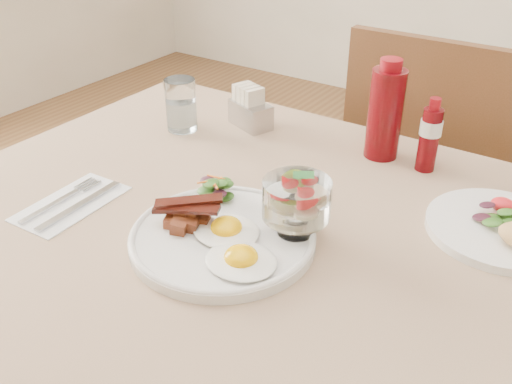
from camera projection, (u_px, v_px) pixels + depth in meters
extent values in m
cylinder|color=brown|center=(185.00, 226.00, 1.60)|extent=(0.06, 0.06, 0.71)
cube|color=brown|center=(311.00, 255.00, 0.87)|extent=(1.30, 0.85, 0.04)
cube|color=tan|center=(312.00, 243.00, 0.86)|extent=(1.33, 0.88, 0.00)
cylinder|color=brown|center=(345.00, 276.00, 1.62)|extent=(0.04, 0.04, 0.45)
cylinder|color=brown|center=(473.00, 326.00, 1.45)|extent=(0.04, 0.04, 0.45)
cylinder|color=brown|center=(394.00, 218.00, 1.88)|extent=(0.04, 0.04, 0.45)
cylinder|color=brown|center=(507.00, 255.00, 1.70)|extent=(0.04, 0.04, 0.45)
cube|color=brown|center=(442.00, 195.00, 1.54)|extent=(0.42, 0.42, 0.03)
cube|color=brown|center=(430.00, 143.00, 1.28)|extent=(0.42, 0.03, 0.46)
cylinder|color=white|center=(223.00, 238.00, 0.86)|extent=(0.28, 0.28, 0.02)
ellipsoid|color=white|center=(241.00, 260.00, 0.79)|extent=(0.11, 0.09, 0.01)
ellipsoid|color=#FFB305|center=(241.00, 257.00, 0.78)|extent=(0.05, 0.05, 0.03)
ellipsoid|color=white|center=(226.00, 231.00, 0.85)|extent=(0.11, 0.09, 0.01)
ellipsoid|color=#FFB305|center=(226.00, 227.00, 0.85)|extent=(0.05, 0.05, 0.03)
cube|color=maroon|center=(186.00, 217.00, 0.87)|extent=(0.02, 0.02, 0.02)
cube|color=maroon|center=(191.00, 224.00, 0.85)|extent=(0.02, 0.02, 0.02)
cube|color=maroon|center=(171.00, 222.00, 0.86)|extent=(0.02, 0.02, 0.02)
cube|color=maroon|center=(202.00, 220.00, 0.86)|extent=(0.02, 0.02, 0.02)
cube|color=maroon|center=(179.00, 226.00, 0.85)|extent=(0.02, 0.02, 0.02)
cube|color=maroon|center=(180.00, 214.00, 0.88)|extent=(0.02, 0.02, 0.02)
cube|color=maroon|center=(191.00, 212.00, 0.85)|extent=(0.02, 0.02, 0.02)
cube|color=maroon|center=(182.00, 212.00, 0.86)|extent=(0.02, 0.02, 0.02)
cube|color=#45110B|center=(186.00, 208.00, 0.86)|extent=(0.10, 0.07, 0.01)
cube|color=#45110B|center=(186.00, 208.00, 0.85)|extent=(0.10, 0.06, 0.01)
cube|color=#45110B|center=(189.00, 201.00, 0.85)|extent=(0.09, 0.08, 0.01)
ellipsoid|color=#1F4B14|center=(215.00, 196.00, 0.94)|extent=(0.04, 0.04, 0.01)
ellipsoid|color=#1F4B14|center=(225.00, 197.00, 0.93)|extent=(0.04, 0.03, 0.01)
ellipsoid|color=#32101C|center=(215.00, 188.00, 0.95)|extent=(0.03, 0.03, 0.01)
ellipsoid|color=#1F4B14|center=(208.00, 197.00, 0.92)|extent=(0.04, 0.03, 0.01)
ellipsoid|color=#1F4B14|center=(206.00, 190.00, 0.93)|extent=(0.04, 0.03, 0.01)
ellipsoid|color=#32101C|center=(219.00, 194.00, 0.92)|extent=(0.03, 0.03, 0.01)
ellipsoid|color=#1F4B14|center=(222.00, 182.00, 0.94)|extent=(0.04, 0.03, 0.01)
ellipsoid|color=#1F4B14|center=(226.00, 185.00, 0.93)|extent=(0.03, 0.03, 0.01)
ellipsoid|color=#32101C|center=(207.00, 180.00, 0.94)|extent=(0.03, 0.03, 0.01)
ellipsoid|color=#1F4B14|center=(211.00, 183.00, 0.92)|extent=(0.04, 0.03, 0.01)
ellipsoid|color=#1F4B14|center=(220.00, 183.00, 0.92)|extent=(0.03, 0.03, 0.01)
cylinder|color=orange|center=(218.00, 181.00, 0.92)|extent=(0.01, 0.03, 0.01)
cylinder|color=orange|center=(216.00, 177.00, 0.93)|extent=(0.04, 0.00, 0.01)
cylinder|color=orange|center=(215.00, 184.00, 0.91)|extent=(0.03, 0.02, 0.01)
cylinder|color=orange|center=(208.00, 182.00, 0.92)|extent=(0.03, 0.03, 0.01)
cylinder|color=white|center=(295.00, 228.00, 0.85)|extent=(0.06, 0.06, 0.01)
cylinder|color=white|center=(296.00, 220.00, 0.85)|extent=(0.02, 0.02, 0.02)
cylinder|color=white|center=(297.00, 199.00, 0.83)|extent=(0.10, 0.10, 0.06)
cylinder|color=beige|center=(291.00, 200.00, 0.85)|extent=(0.03, 0.03, 0.01)
cylinder|color=beige|center=(304.00, 209.00, 0.82)|extent=(0.03, 0.03, 0.01)
cylinder|color=beige|center=(304.00, 196.00, 0.84)|extent=(0.03, 0.03, 0.01)
cylinder|color=#A4C53C|center=(295.00, 183.00, 0.83)|extent=(0.04, 0.04, 0.01)
cone|color=red|center=(302.00, 193.00, 0.80)|extent=(0.03, 0.03, 0.03)
cone|color=red|center=(286.00, 182.00, 0.82)|extent=(0.03, 0.03, 0.03)
cone|color=red|center=(306.00, 178.00, 0.82)|extent=(0.03, 0.03, 0.03)
ellipsoid|color=#2B7730|center=(300.00, 175.00, 0.80)|extent=(0.02, 0.01, 0.00)
ellipsoid|color=#2B7730|center=(307.00, 175.00, 0.80)|extent=(0.02, 0.01, 0.00)
cylinder|color=white|center=(500.00, 229.00, 0.88)|extent=(0.22, 0.22, 0.01)
ellipsoid|color=#1F4B14|center=(491.00, 218.00, 0.88)|extent=(0.04, 0.03, 0.01)
ellipsoid|color=#1F4B14|center=(510.00, 217.00, 0.88)|extent=(0.03, 0.03, 0.01)
ellipsoid|color=#32101C|center=(481.00, 217.00, 0.88)|extent=(0.03, 0.03, 0.01)
ellipsoid|color=#1F4B14|center=(493.00, 222.00, 0.86)|extent=(0.04, 0.03, 0.01)
ellipsoid|color=#1F4B14|center=(510.00, 222.00, 0.86)|extent=(0.03, 0.02, 0.01)
ellipsoid|color=#32101C|center=(487.00, 205.00, 0.90)|extent=(0.03, 0.02, 0.01)
ellipsoid|color=#1F4B14|center=(506.00, 212.00, 0.87)|extent=(0.03, 0.03, 0.01)
ellipsoid|color=red|center=(502.00, 207.00, 0.90)|extent=(0.04, 0.03, 0.02)
cylinder|color=#510409|center=(385.00, 114.00, 1.07)|extent=(0.08, 0.08, 0.17)
cylinder|color=maroon|center=(391.00, 64.00, 1.02)|extent=(0.05, 0.05, 0.02)
cylinder|color=#510409|center=(429.00, 140.00, 1.03)|extent=(0.05, 0.05, 0.12)
cylinder|color=silver|center=(431.00, 127.00, 1.02)|extent=(0.05, 0.05, 0.03)
cylinder|color=maroon|center=(435.00, 104.00, 1.00)|extent=(0.03, 0.03, 0.02)
cube|color=#B0B0B5|center=(251.00, 115.00, 1.22)|extent=(0.11, 0.08, 0.05)
cube|color=#C8B38D|center=(242.00, 96.00, 1.22)|extent=(0.03, 0.04, 0.06)
cube|color=#C8B38D|center=(246.00, 98.00, 1.21)|extent=(0.03, 0.04, 0.06)
cube|color=#C8B38D|center=(251.00, 100.00, 1.20)|extent=(0.03, 0.04, 0.06)
cube|color=#C8B38D|center=(255.00, 103.00, 1.19)|extent=(0.03, 0.04, 0.06)
cylinder|color=white|center=(181.00, 105.00, 1.19)|extent=(0.06, 0.06, 0.11)
cylinder|color=silver|center=(182.00, 115.00, 1.20)|extent=(0.05, 0.05, 0.06)
cube|color=white|center=(71.00, 203.00, 0.95)|extent=(0.11, 0.19, 0.00)
cube|color=#B0B0B5|center=(80.00, 205.00, 0.94)|extent=(0.02, 0.18, 0.00)
cube|color=#B0B0B5|center=(50.00, 206.00, 0.94)|extent=(0.01, 0.12, 0.00)
cube|color=#B0B0B5|center=(83.00, 183.00, 1.01)|extent=(0.00, 0.04, 0.00)
cube|color=#B0B0B5|center=(86.00, 184.00, 1.00)|extent=(0.00, 0.04, 0.00)
cube|color=#B0B0B5|center=(89.00, 185.00, 1.00)|extent=(0.00, 0.04, 0.00)
cube|color=#B0B0B5|center=(92.00, 186.00, 1.00)|extent=(0.00, 0.04, 0.00)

